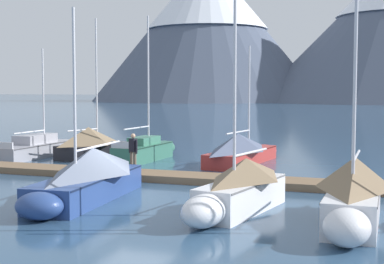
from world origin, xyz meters
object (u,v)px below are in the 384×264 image
(sailboat_nearest_berth, at_px, (38,147))
(sailboat_far_berth, at_px, (242,149))
(sailboat_mid_dock_port, at_px, (148,150))
(sailboat_mid_dock_starboard, at_px, (87,176))
(sailboat_outer_slip, at_px, (238,188))
(person_on_dock, at_px, (133,149))
(sailboat_end_of_dock, at_px, (353,194))
(sailboat_second_berth, at_px, (94,143))

(sailboat_nearest_berth, bearing_deg, sailboat_far_berth, 5.48)
(sailboat_mid_dock_port, xyz_separation_m, sailboat_mid_dock_starboard, (3.05, -11.60, 0.30))
(sailboat_mid_dock_starboard, height_order, sailboat_outer_slip, sailboat_outer_slip)
(sailboat_nearest_berth, height_order, person_on_dock, sailboat_nearest_berth)
(sailboat_mid_dock_starboard, relative_size, sailboat_outer_slip, 0.85)
(sailboat_mid_dock_starboard, xyz_separation_m, sailboat_far_berth, (2.45, 11.89, -0.10))
(sailboat_outer_slip, bearing_deg, sailboat_mid_dock_port, 126.53)
(sailboat_end_of_dock, xyz_separation_m, person_on_dock, (-10.30, 6.21, 0.32))
(sailboat_second_berth, xyz_separation_m, person_on_dock, (5.48, -5.81, 0.41))
(sailboat_mid_dock_port, xyz_separation_m, sailboat_outer_slip, (8.77, -11.83, 0.25))
(sailboat_second_berth, relative_size, sailboat_far_berth, 1.06)
(sailboat_far_berth, relative_size, sailboat_outer_slip, 0.89)
(person_on_dock, bearing_deg, sailboat_far_berth, 61.82)
(sailboat_mid_dock_port, height_order, sailboat_far_berth, sailboat_mid_dock_port)
(sailboat_mid_dock_port, relative_size, sailboat_far_berth, 1.06)
(sailboat_nearest_berth, height_order, sailboat_end_of_dock, sailboat_end_of_dock)
(sailboat_nearest_berth, xyz_separation_m, sailboat_mid_dock_port, (6.80, 0.89, 0.04))
(sailboat_second_berth, bearing_deg, person_on_dock, -46.65)
(sailboat_second_berth, xyz_separation_m, sailboat_mid_dock_port, (3.37, 0.22, -0.27))
(sailboat_far_berth, distance_m, person_on_dock, 7.19)
(sailboat_second_berth, distance_m, sailboat_far_berth, 8.89)
(sailboat_second_berth, relative_size, sailboat_end_of_dock, 1.09)
(sailboat_outer_slip, bearing_deg, sailboat_second_berth, 136.27)
(sailboat_nearest_berth, bearing_deg, sailboat_second_berth, 10.96)
(sailboat_end_of_dock, bearing_deg, sailboat_mid_dock_starboard, 176.06)
(sailboat_far_berth, bearing_deg, sailboat_second_berth, -176.67)
(sailboat_far_berth, bearing_deg, sailboat_nearest_berth, -174.52)
(sailboat_nearest_berth, xyz_separation_m, person_on_dock, (8.91, -5.15, 0.73))
(sailboat_second_berth, bearing_deg, sailboat_outer_slip, -43.73)
(sailboat_mid_dock_starboard, distance_m, person_on_dock, 5.65)
(sailboat_end_of_dock, bearing_deg, sailboat_mid_dock_port, 135.39)
(sailboat_far_berth, bearing_deg, sailboat_end_of_dock, -61.15)
(sailboat_mid_dock_port, distance_m, person_on_dock, 6.43)
(sailboat_far_berth, relative_size, sailboat_end_of_dock, 1.03)
(sailboat_end_of_dock, relative_size, person_on_dock, 4.41)
(sailboat_second_berth, distance_m, person_on_dock, 8.00)
(sailboat_outer_slip, height_order, sailboat_end_of_dock, sailboat_outer_slip)
(sailboat_mid_dock_port, distance_m, sailboat_end_of_dock, 17.43)
(person_on_dock, bearing_deg, sailboat_nearest_berth, 149.99)
(sailboat_nearest_berth, distance_m, sailboat_second_berth, 3.51)
(sailboat_mid_dock_starboard, xyz_separation_m, person_on_dock, (-0.94, 5.56, 0.38))
(sailboat_second_berth, bearing_deg, sailboat_end_of_dock, -37.29)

